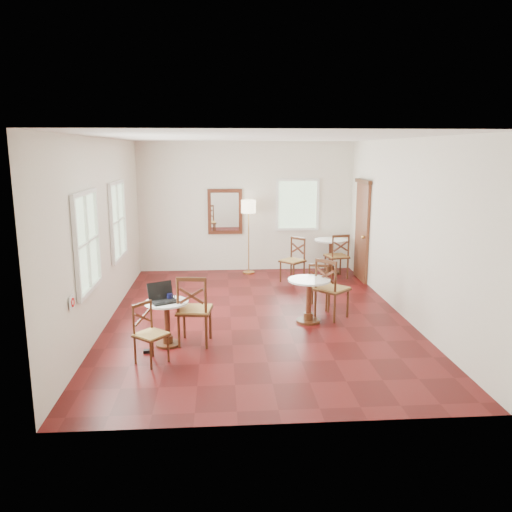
{
  "coord_description": "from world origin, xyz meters",
  "views": [
    {
      "loc": [
        -0.61,
        -8.29,
        2.81
      ],
      "look_at": [
        0.0,
        0.3,
        1.0
      ],
      "focal_mm": 35.56,
      "sensor_mm": 36.0,
      "label": 1
    }
  ],
  "objects_px": {
    "water_glass": "(159,298)",
    "laptop": "(162,297)",
    "chair_mid_a": "(319,286)",
    "chair_back_b": "(293,260)",
    "cafe_table_near": "(167,318)",
    "chair_mid_b": "(331,289)",
    "navy_mug": "(170,297)",
    "power_adapter": "(148,351)",
    "cafe_table_mid": "(309,296)",
    "mouse": "(169,302)",
    "cafe_table_back": "(331,252)",
    "floor_lamp": "(249,211)",
    "chair_back_a": "(337,256)",
    "chair_near_a": "(194,310)",
    "chair_near_b": "(150,334)"
  },
  "relations": [
    {
      "from": "cafe_table_near",
      "to": "power_adapter",
      "type": "relative_size",
      "value": 5.9
    },
    {
      "from": "floor_lamp",
      "to": "chair_mid_b",
      "type": "bearing_deg",
      "value": -70.01
    },
    {
      "from": "chair_mid_a",
      "to": "chair_back_b",
      "type": "bearing_deg",
      "value": -62.07
    },
    {
      "from": "chair_mid_a",
      "to": "water_glass",
      "type": "relative_size",
      "value": 9.67
    },
    {
      "from": "floor_lamp",
      "to": "mouse",
      "type": "xyz_separation_m",
      "value": [
        -1.38,
        -4.46,
        -0.75
      ]
    },
    {
      "from": "navy_mug",
      "to": "chair_back_a",
      "type": "bearing_deg",
      "value": 48.04
    },
    {
      "from": "chair_near_a",
      "to": "chair_back_b",
      "type": "relative_size",
      "value": 1.1
    },
    {
      "from": "cafe_table_mid",
      "to": "navy_mug",
      "type": "bearing_deg",
      "value": -160.25
    },
    {
      "from": "cafe_table_mid",
      "to": "navy_mug",
      "type": "height_order",
      "value": "navy_mug"
    },
    {
      "from": "cafe_table_mid",
      "to": "chair_mid_a",
      "type": "height_order",
      "value": "chair_mid_a"
    },
    {
      "from": "water_glass",
      "to": "laptop",
      "type": "bearing_deg",
      "value": -22.98
    },
    {
      "from": "chair_back_b",
      "to": "water_glass",
      "type": "height_order",
      "value": "chair_back_b"
    },
    {
      "from": "chair_near_b",
      "to": "chair_mid_b",
      "type": "bearing_deg",
      "value": -19.07
    },
    {
      "from": "chair_mid_b",
      "to": "navy_mug",
      "type": "bearing_deg",
      "value": 67.35
    },
    {
      "from": "cafe_table_mid",
      "to": "floor_lamp",
      "type": "bearing_deg",
      "value": 102.83
    },
    {
      "from": "laptop",
      "to": "power_adapter",
      "type": "distance_m",
      "value": 0.79
    },
    {
      "from": "chair_back_a",
      "to": "navy_mug",
      "type": "height_order",
      "value": "chair_back_a"
    },
    {
      "from": "laptop",
      "to": "navy_mug",
      "type": "height_order",
      "value": "laptop"
    },
    {
      "from": "cafe_table_mid",
      "to": "mouse",
      "type": "bearing_deg",
      "value": -156.05
    },
    {
      "from": "chair_back_a",
      "to": "mouse",
      "type": "height_order",
      "value": "chair_back_a"
    },
    {
      "from": "chair_mid_b",
      "to": "water_glass",
      "type": "relative_size",
      "value": 11.94
    },
    {
      "from": "laptop",
      "to": "chair_near_a",
      "type": "bearing_deg",
      "value": -26.51
    },
    {
      "from": "power_adapter",
      "to": "chair_mid_a",
      "type": "bearing_deg",
      "value": 33.77
    },
    {
      "from": "cafe_table_mid",
      "to": "chair_back_a",
      "type": "distance_m",
      "value": 3.14
    },
    {
      "from": "cafe_table_near",
      "to": "water_glass",
      "type": "distance_m",
      "value": 0.32
    },
    {
      "from": "laptop",
      "to": "chair_back_b",
      "type": "bearing_deg",
      "value": 27.22
    },
    {
      "from": "chair_near_b",
      "to": "chair_mid_b",
      "type": "distance_m",
      "value": 3.26
    },
    {
      "from": "chair_mid_a",
      "to": "navy_mug",
      "type": "bearing_deg",
      "value": 53.17
    },
    {
      "from": "cafe_table_near",
      "to": "water_glass",
      "type": "xyz_separation_m",
      "value": [
        -0.1,
        0.03,
        0.3
      ]
    },
    {
      "from": "cafe_table_mid",
      "to": "chair_mid_a",
      "type": "bearing_deg",
      "value": 66.55
    },
    {
      "from": "chair_near_b",
      "to": "laptop",
      "type": "relative_size",
      "value": 1.72
    },
    {
      "from": "mouse",
      "to": "power_adapter",
      "type": "bearing_deg",
      "value": -149.19
    },
    {
      "from": "mouse",
      "to": "laptop",
      "type": "bearing_deg",
      "value": 135.37
    },
    {
      "from": "laptop",
      "to": "water_glass",
      "type": "relative_size",
      "value": 5.47
    },
    {
      "from": "chair_back_b",
      "to": "water_glass",
      "type": "bearing_deg",
      "value": -78.35
    },
    {
      "from": "cafe_table_near",
      "to": "navy_mug",
      "type": "bearing_deg",
      "value": 62.03
    },
    {
      "from": "cafe_table_near",
      "to": "chair_back_a",
      "type": "height_order",
      "value": "chair_back_a"
    },
    {
      "from": "chair_back_a",
      "to": "chair_back_b",
      "type": "height_order",
      "value": "chair_back_a"
    },
    {
      "from": "chair_back_b",
      "to": "chair_near_b",
      "type": "bearing_deg",
      "value": -74.58
    },
    {
      "from": "chair_back_b",
      "to": "navy_mug",
      "type": "bearing_deg",
      "value": -77.1
    },
    {
      "from": "chair_back_b",
      "to": "power_adapter",
      "type": "height_order",
      "value": "chair_back_b"
    },
    {
      "from": "chair_near_a",
      "to": "cafe_table_back",
      "type": "bearing_deg",
      "value": -117.78
    },
    {
      "from": "cafe_table_mid",
      "to": "power_adapter",
      "type": "relative_size",
      "value": 6.49
    },
    {
      "from": "cafe_table_near",
      "to": "mouse",
      "type": "xyz_separation_m",
      "value": [
        0.05,
        -0.1,
        0.27
      ]
    },
    {
      "from": "chair_back_b",
      "to": "floor_lamp",
      "type": "height_order",
      "value": "floor_lamp"
    },
    {
      "from": "cafe_table_back",
      "to": "chair_mid_a",
      "type": "relative_size",
      "value": 0.95
    },
    {
      "from": "chair_mid_b",
      "to": "chair_back_a",
      "type": "distance_m",
      "value": 2.84
    },
    {
      "from": "cafe_table_mid",
      "to": "cafe_table_back",
      "type": "distance_m",
      "value": 3.5
    },
    {
      "from": "chair_mid_a",
      "to": "chair_back_b",
      "type": "height_order",
      "value": "chair_back_b"
    },
    {
      "from": "chair_back_b",
      "to": "navy_mug",
      "type": "distance_m",
      "value": 4.13
    }
  ]
}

